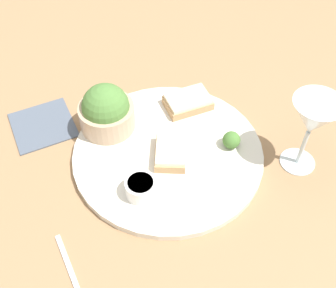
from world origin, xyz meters
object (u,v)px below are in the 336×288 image
(salad_bowl, at_px, (106,111))
(sauce_ramekin, at_px, (141,187))
(cheese_toast_far, at_px, (170,152))
(napkin, at_px, (43,125))
(cheese_toast_near, at_px, (188,102))
(wine_glass, at_px, (313,120))
(fork, at_px, (74,281))

(salad_bowl, xyz_separation_m, sauce_ramekin, (0.08, 0.16, -0.02))
(salad_bowl, bearing_deg, cheese_toast_far, 95.86)
(sauce_ramekin, xyz_separation_m, napkin, (-0.01, -0.27, -0.03))
(cheese_toast_near, relative_size, cheese_toast_far, 1.12)
(salad_bowl, relative_size, sauce_ramekin, 1.99)
(cheese_toast_near, relative_size, napkin, 0.69)
(cheese_toast_near, distance_m, wine_glass, 0.26)
(cheese_toast_far, bearing_deg, napkin, -70.82)
(salad_bowl, relative_size, napkin, 0.67)
(sauce_ramekin, height_order, cheese_toast_far, sauce_ramekin)
(wine_glass, height_order, napkin, wine_glass)
(cheese_toast_near, bearing_deg, sauce_ramekin, 16.65)
(sauce_ramekin, distance_m, wine_glass, 0.31)
(cheese_toast_near, distance_m, fork, 0.41)
(sauce_ramekin, height_order, napkin, sauce_ramekin)
(napkin, relative_size, fork, 1.00)
(cheese_toast_near, height_order, napkin, cheese_toast_near)
(cheese_toast_near, distance_m, cheese_toast_far, 0.14)
(fork, bearing_deg, cheese_toast_near, -167.86)
(napkin, distance_m, fork, 0.34)
(sauce_ramekin, height_order, fork, sauce_ramekin)
(salad_bowl, xyz_separation_m, wine_glass, (-0.16, 0.33, 0.06))
(cheese_toast_far, height_order, napkin, cheese_toast_far)
(salad_bowl, relative_size, cheese_toast_near, 0.98)
(salad_bowl, relative_size, cheese_toast_far, 1.10)
(sauce_ramekin, xyz_separation_m, wine_glass, (-0.24, 0.18, 0.08))
(wine_glass, relative_size, fork, 0.97)
(cheese_toast_near, height_order, cheese_toast_far, same)
(cheese_toast_far, bearing_deg, salad_bowl, -84.14)
(cheese_toast_far, bearing_deg, wine_glass, 128.01)
(cheese_toast_far, bearing_deg, sauce_ramekin, 6.91)
(sauce_ramekin, xyz_separation_m, fork, (0.18, 0.02, -0.03))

